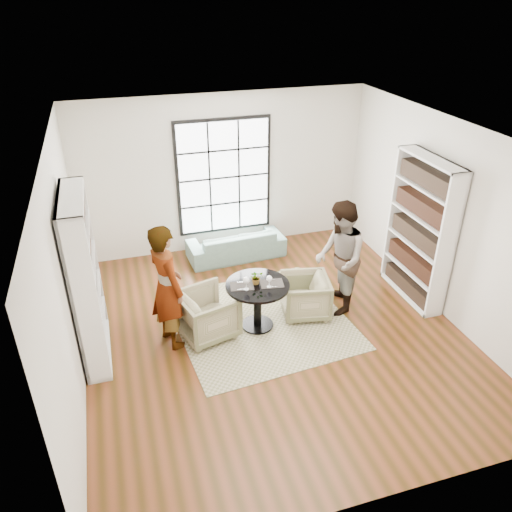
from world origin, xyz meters
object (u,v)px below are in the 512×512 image
object	(u,v)px
armchair_left	(207,314)
wine_glass_right	(269,279)
armchair_right	(305,296)
sofa	(236,244)
pedestal_table	(258,296)
person_left	(167,287)
person_right	(340,259)
flower_centerpiece	(256,277)
wine_glass_left	(246,281)

from	to	relation	value
armchair_left	wine_glass_right	xyz separation A→B (m)	(0.91, -0.15, 0.54)
armchair_right	sofa	bearing A→B (deg)	-154.37
armchair_left	pedestal_table	bearing A→B (deg)	-107.25
wine_glass_right	sofa	bearing A→B (deg)	86.98
person_left	person_right	bearing A→B (deg)	-107.81
flower_centerpiece	armchair_left	bearing A→B (deg)	-179.85
person_left	armchair_left	bearing A→B (deg)	-109.41
sofa	wine_glass_left	world-z (taller)	wine_glass_left
person_right	wine_glass_right	bearing A→B (deg)	-65.14
wine_glass_right	flower_centerpiece	world-z (taller)	flower_centerpiece
pedestal_table	wine_glass_right	bearing A→B (deg)	-41.89
armchair_right	person_left	world-z (taller)	person_left
armchair_left	wine_glass_right	size ratio (longest dim) A/B	4.10
person_left	wine_glass_left	distance (m)	1.13
pedestal_table	sofa	bearing A→B (deg)	83.32
sofa	flower_centerpiece	size ratio (longest dim) A/B	8.59
armchair_left	wine_glass_left	xyz separation A→B (m)	(0.57, -0.11, 0.55)
wine_glass_right	flower_centerpiece	distance (m)	0.22
sofa	person_right	distance (m)	2.51
armchair_right	wine_glass_left	distance (m)	1.18
armchair_left	wine_glass_left	distance (m)	0.80
pedestal_table	flower_centerpiece	distance (m)	0.32
pedestal_table	person_right	xyz separation A→B (m)	(1.36, 0.10, 0.37)
armchair_left	flower_centerpiece	world-z (taller)	flower_centerpiece
wine_glass_left	wine_glass_right	bearing A→B (deg)	-6.35
sofa	armchair_right	size ratio (longest dim) A/B	2.51
wine_glass_left	wine_glass_right	world-z (taller)	wine_glass_left
wine_glass_left	flower_centerpiece	xyz separation A→B (m)	(0.19, 0.11, -0.04)
pedestal_table	wine_glass_left	xyz separation A→B (m)	(-0.20, -0.09, 0.36)
sofa	person_left	size ratio (longest dim) A/B	0.97
armchair_left	wine_glass_right	bearing A→B (deg)	-114.75
sofa	person_left	bearing A→B (deg)	51.17
armchair_right	wine_glass_left	size ratio (longest dim) A/B	3.48
armchair_left	person_left	world-z (taller)	person_left
pedestal_table	person_right	world-z (taller)	person_right
person_left	flower_centerpiece	distance (m)	1.31
armchair_right	person_right	xyz separation A→B (m)	(0.55, 0.00, 0.59)
sofa	flower_centerpiece	xyz separation A→B (m)	(-0.28, -2.24, 0.60)
pedestal_table	armchair_right	xyz separation A→B (m)	(0.81, 0.10, -0.22)
pedestal_table	flower_centerpiece	size ratio (longest dim) A/B	4.47
wine_glass_right	wine_glass_left	bearing A→B (deg)	173.65
armchair_left	person_right	xyz separation A→B (m)	(2.13, 0.08, 0.56)
armchair_left	wine_glass_right	distance (m)	1.07
armchair_left	armchair_right	bearing A→B (deg)	-102.69
sofa	wine_glass_right	world-z (taller)	wine_glass_right
armchair_left	person_left	xyz separation A→B (m)	(-0.55, -0.00, 0.58)
armchair_left	flower_centerpiece	distance (m)	0.91
wine_glass_right	armchair_right	bearing A→B (deg)	18.40
person_left	wine_glass_left	size ratio (longest dim) A/B	8.99
wine_glass_left	pedestal_table	bearing A→B (deg)	23.92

